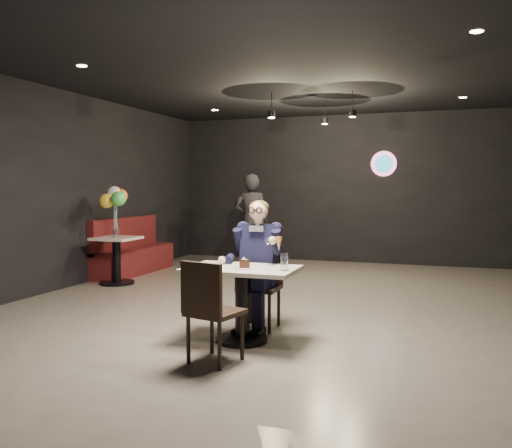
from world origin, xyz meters
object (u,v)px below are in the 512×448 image
at_px(chair_far, 259,286).
at_px(passerby, 251,221).
at_px(chair_near, 215,310).
at_px(booth_bench, 134,246).
at_px(main_table, 242,304).
at_px(balloon_vase, 116,232).
at_px(seated_man, 259,263).
at_px(side_table, 117,259).
at_px(sundae_glass, 284,262).

xyz_separation_m(chair_far, passerby, (-1.58, 4.16, 0.44)).
distance_m(chair_near, booth_bench, 5.19).
bearing_deg(main_table, chair_far, 90.00).
bearing_deg(passerby, balloon_vase, 49.50).
distance_m(seated_man, booth_bench, 4.34).
height_order(side_table, balloon_vase, balloon_vase).
height_order(seated_man, sundae_glass, seated_man).
height_order(chair_near, seated_man, seated_man).
xyz_separation_m(booth_bench, side_table, (0.30, -1.00, -0.10)).
bearing_deg(main_table, passerby, 108.56).
relative_size(chair_far, side_table, 1.17).
height_order(main_table, chair_far, chair_far).
relative_size(main_table, chair_far, 1.20).
xyz_separation_m(chair_far, side_table, (-3.01, 1.80, -0.07)).
relative_size(chair_far, booth_bench, 0.46).
bearing_deg(sundae_glass, seated_man, 127.38).
bearing_deg(side_table, main_table, -37.96).
xyz_separation_m(chair_far, balloon_vase, (-3.01, 1.80, 0.37)).
bearing_deg(passerby, side_table, 49.50).
bearing_deg(chair_near, main_table, 103.38).
bearing_deg(seated_man, main_table, -90.00).
xyz_separation_m(seated_man, booth_bench, (-3.31, 2.80, -0.22)).
bearing_deg(main_table, sundae_glass, -5.55).
xyz_separation_m(chair_near, side_table, (-3.01, 3.00, -0.07)).
bearing_deg(chair_far, main_table, -90.00).
bearing_deg(main_table, chair_near, -90.00).
distance_m(seated_man, sundae_glass, 0.76).
xyz_separation_m(chair_far, booth_bench, (-3.31, 2.80, 0.04)).
relative_size(chair_far, sundae_glass, 5.65).
height_order(booth_bench, balloon_vase, booth_bench).
relative_size(chair_near, seated_man, 0.64).
xyz_separation_m(chair_far, chair_near, (0.00, -1.20, 0.00)).
distance_m(chair_near, seated_man, 1.23).
bearing_deg(chair_near, booth_bench, 142.98).
relative_size(chair_near, balloon_vase, 6.08).
bearing_deg(balloon_vase, seated_man, -30.85).
relative_size(sundae_glass, booth_bench, 0.08).
xyz_separation_m(main_table, sundae_glass, (0.45, -0.04, 0.46)).
bearing_deg(side_table, chair_near, -44.92).
bearing_deg(balloon_vase, booth_bench, 106.70).
xyz_separation_m(booth_bench, passerby, (1.73, 1.36, 0.40)).
distance_m(seated_man, balloon_vase, 3.51).
relative_size(main_table, passerby, 0.61).
xyz_separation_m(seated_man, sundae_glass, (0.45, -0.59, 0.11)).
height_order(chair_far, seated_man, seated_man).
bearing_deg(chair_far, sundae_glass, -52.62).
bearing_deg(passerby, booth_bench, 28.94).
height_order(main_table, passerby, passerby).
bearing_deg(side_table, chair_far, -30.85).
relative_size(chair_far, balloon_vase, 6.08).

